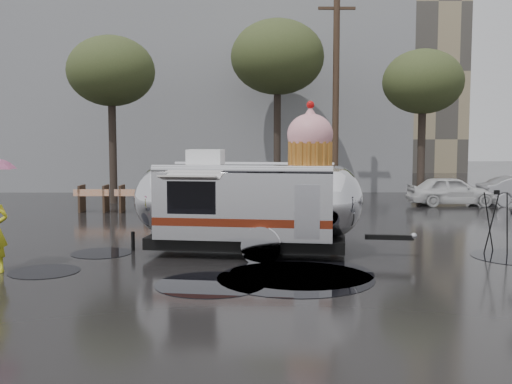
{
  "coord_description": "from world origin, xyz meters",
  "views": [
    {
      "loc": [
        -1.17,
        -12.23,
        2.72
      ],
      "look_at": [
        -1.07,
        1.84,
        1.47
      ],
      "focal_mm": 42.0,
      "sensor_mm": 36.0,
      "label": 1
    }
  ],
  "objects": [
    {
      "name": "tree_left",
      "position": [
        -7.0,
        13.0,
        5.48
      ],
      "size": [
        3.64,
        3.64,
        6.95
      ],
      "color": "#382D26",
      "rests_on": "ground"
    },
    {
      "name": "tree_mid",
      "position": [
        0.0,
        15.0,
        6.34
      ],
      "size": [
        4.2,
        4.2,
        8.03
      ],
      "color": "#382D26",
      "rests_on": "ground"
    },
    {
      "name": "tree_right",
      "position": [
        6.0,
        13.0,
        5.06
      ],
      "size": [
        3.36,
        3.36,
        6.42
      ],
      "color": "#382D26",
      "rests_on": "ground"
    },
    {
      "name": "grey_building",
      "position": [
        -4.0,
        24.0,
        6.5
      ],
      "size": [
        22.0,
        12.0,
        13.0
      ],
      "primitive_type": "cube",
      "color": "slate",
      "rests_on": "ground"
    },
    {
      "name": "ground",
      "position": [
        0.0,
        0.0,
        0.0
      ],
      "size": [
        120.0,
        120.0,
        0.0
      ],
      "primitive_type": "plane",
      "color": "black",
      "rests_on": "ground"
    },
    {
      "name": "tripod",
      "position": [
        4.64,
        1.84,
        0.9
      ],
      "size": [
        0.6,
        0.61,
        1.52
      ],
      "rotation": [
        0.0,
        0.0,
        -0.25
      ],
      "color": "black",
      "rests_on": "ground"
    },
    {
      "name": "airstream_trailer",
      "position": [
        -1.18,
        1.83,
        1.29
      ],
      "size": [
        6.75,
        2.88,
        3.66
      ],
      "rotation": [
        0.0,
        0.0,
        -0.15
      ],
      "color": "silver",
      "rests_on": "ground"
    },
    {
      "name": "puddles",
      "position": [
        -0.39,
        -0.17,
        0.01
      ],
      "size": [
        12.16,
        4.85,
        0.01
      ],
      "color": "black",
      "rests_on": "ground"
    },
    {
      "name": "barricade_row",
      "position": [
        -5.55,
        9.96,
        0.52
      ],
      "size": [
        4.3,
        0.8,
        1.0
      ],
      "color": "#473323",
      "rests_on": "ground"
    },
    {
      "name": "utility_pole",
      "position": [
        2.5,
        14.0,
        4.62
      ],
      "size": [
        1.6,
        0.28,
        9.0
      ],
      "color": "#473323",
      "rests_on": "ground"
    }
  ]
}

